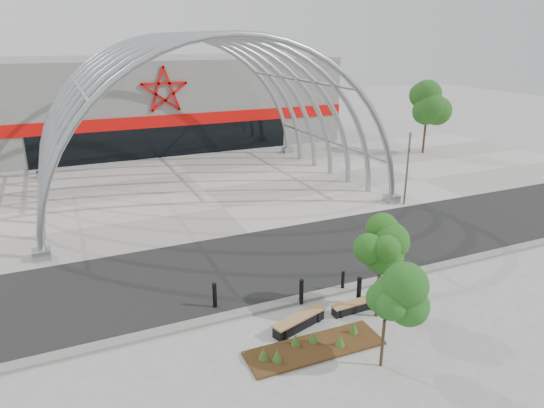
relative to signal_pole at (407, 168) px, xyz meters
The scene contains 18 objects.
ground 12.98m from the signal_pole, 144.89° to the right, with size 140.00×140.00×0.00m, color gray.
road 11.38m from the signal_pole, 159.80° to the right, with size 140.00×7.00×0.02m, color black.
forecourt 13.46m from the signal_pole, 142.01° to the left, with size 60.00×17.00×0.04m, color gray.
kerb 13.12m from the signal_pole, 143.98° to the right, with size 60.00×0.50×0.12m, color slate.
arena_building 28.17m from the signal_pole, 111.80° to the left, with size 34.00×15.24×8.00m.
vault_canopy 13.46m from the signal_pole, 142.01° to the left, with size 20.80×15.80×20.36m.
planting_bed 16.29m from the signal_pole, 139.05° to the right, with size 4.73×1.53×0.50m.
signal_pole is the anchor object (origin of this frame).
street_tree_0 16.18m from the signal_pole, 131.04° to the right, with size 1.42×1.42×3.23m.
street_tree_1 13.30m from the signal_pole, 132.84° to the right, with size 1.63×1.63×3.85m.
bench_0 15.35m from the signal_pole, 142.38° to the right, with size 2.29×1.14×0.47m.
bench_1 13.43m from the signal_pole, 136.44° to the right, with size 1.90×0.48×0.40m.
bollard_0 15.94m from the signal_pole, 154.97° to the right, with size 0.16×0.16×1.02m, color black.
bollard_1 13.78m from the signal_pole, 145.07° to the right, with size 0.16×0.16×1.03m, color black.
bollard_2 12.05m from the signal_pole, 140.40° to the right, with size 0.14×0.14×0.85m, color black.
bollard_3 12.78m from the signal_pole, 136.38° to the right, with size 0.18×0.18×1.13m, color black.
bollard_4 12.85m from the signal_pole, 130.25° to the right, with size 0.17×0.17×1.08m, color black.
bg_tree_1 15.12m from the signal_pole, 45.27° to the left, with size 2.70×2.70×5.91m.
Camera 1 is at (-8.57, -15.18, 9.89)m, focal length 32.00 mm.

